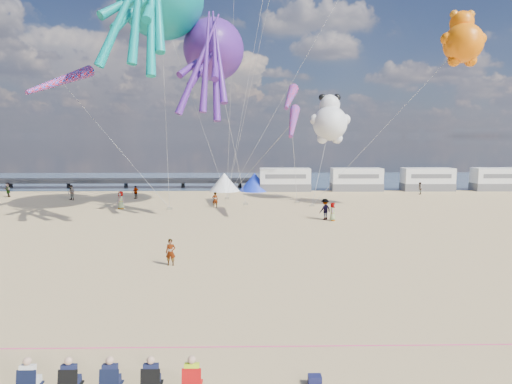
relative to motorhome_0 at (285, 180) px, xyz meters
name	(u,v)px	position (x,y,z in m)	size (l,w,h in m)	color
ground	(224,296)	(-6.00, -40.00, -1.50)	(120.00, 120.00, 0.00)	#D9B87D
water	(241,180)	(-6.00, 15.00, -1.48)	(120.00, 120.00, 0.00)	#3B5371
pier	(39,181)	(-34.00, 4.00, -0.50)	(60.00, 3.00, 0.50)	black
motorhome_0	(285,180)	(0.00, 0.00, 0.00)	(6.60, 2.50, 3.00)	silver
motorhome_1	(356,179)	(9.50, 0.00, 0.00)	(6.60, 2.50, 3.00)	silver
motorhome_2	(427,179)	(19.00, 0.00, 0.00)	(6.60, 2.50, 3.00)	silver
motorhome_3	(498,179)	(28.50, 0.00, 0.00)	(6.60, 2.50, 3.00)	silver
tent_white	(224,182)	(-8.00, 0.00, -0.30)	(4.00, 4.00, 2.40)	white
tent_blue	(255,182)	(-4.00, 0.00, -0.30)	(4.00, 4.00, 2.40)	#1933CC
spectator_row	(112,377)	(-8.67, -48.07, -0.85)	(6.10, 0.90, 1.30)	black
cooler_navy	(315,380)	(-3.00, -47.44, -1.35)	(0.38, 0.28, 0.30)	#151842
rope_line	(217,347)	(-6.00, -45.00, -1.48)	(0.03, 0.03, 34.00)	#F2338C
standing_person	(171,252)	(-9.25, -34.93, -0.75)	(0.55, 0.36, 1.50)	tan
beachgoer_0	(333,212)	(2.35, -21.52, -0.72)	(0.57, 0.37, 1.56)	#7F6659
beachgoer_1	(420,188)	(16.44, -4.08, -0.74)	(0.74, 0.48, 1.51)	#7F6659
beachgoer_2	(325,209)	(1.77, -21.01, -0.59)	(0.89, 0.69, 1.83)	#7F6659
beachgoer_3	(136,192)	(-17.88, -7.28, -0.73)	(0.99, 0.57, 1.53)	#7F6659
beachgoer_4	(8,190)	(-33.50, -5.43, -0.65)	(1.00, 0.42, 1.71)	#7F6659
beachgoer_5	(215,200)	(-8.24, -14.07, -0.70)	(1.48, 0.47, 1.60)	#7F6659
beachgoer_6	(121,200)	(-17.53, -14.80, -0.61)	(0.65, 0.42, 1.77)	#7F6659
beachgoer_7	(71,193)	(-24.83, -8.45, -0.64)	(0.85, 0.55, 1.73)	#7F6659
sandbag_a	(170,209)	(-12.62, -15.39, -1.39)	(0.50, 0.35, 0.22)	gray
sandbag_b	(246,204)	(-5.13, -12.56, -1.39)	(0.50, 0.35, 0.22)	gray
sandbag_c	(312,205)	(1.73, -13.49, -1.39)	(0.50, 0.35, 0.22)	gray
sandbag_d	(297,202)	(0.44, -11.10, -1.39)	(0.50, 0.35, 0.22)	gray
sandbag_e	(227,198)	(-7.30, -8.06, -1.39)	(0.50, 0.35, 0.22)	gray
kite_octopus_purple	(214,50)	(-8.18, -14.25, 14.02)	(4.68, 10.91, 12.47)	#4E1E82
kite_panda	(330,123)	(4.08, -9.82, 7.08)	(4.56, 4.29, 6.43)	silver
kite_teddy_orange	(463,43)	(14.55, -17.83, 14.02)	(4.25, 4.00, 6.00)	#FF6E05
windsock_left	(61,81)	(-21.86, -17.33, 10.68)	(1.10, 7.88, 7.88)	red
windsock_mid	(290,98)	(-0.88, -15.85, 9.31)	(1.00, 5.24, 5.24)	red
windsock_right	(293,122)	(-1.07, -20.91, 6.88)	(0.90, 5.15, 5.15)	red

